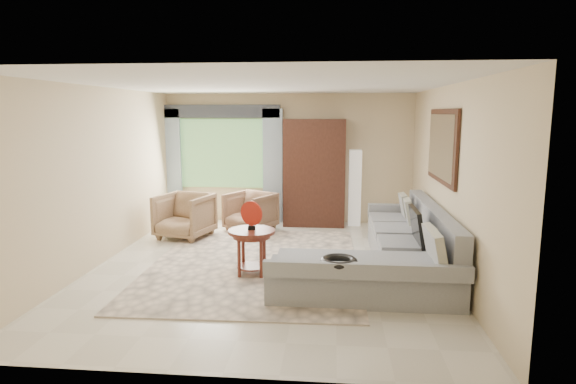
# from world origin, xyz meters

# --- Properties ---
(ground) EXTENTS (6.00, 6.00, 0.00)m
(ground) POSITION_xyz_m (0.00, 0.00, 0.00)
(ground) COLOR silver
(ground) RESTS_ON ground
(area_rug) EXTENTS (3.09, 4.06, 0.02)m
(area_rug) POSITION_xyz_m (-0.22, 0.07, 0.01)
(area_rug) COLOR beige
(area_rug) RESTS_ON ground
(sectional_sofa) EXTENTS (2.30, 3.46, 0.90)m
(sectional_sofa) POSITION_xyz_m (1.78, -0.18, 0.28)
(sectional_sofa) COLOR #989BA0
(sectional_sofa) RESTS_ON ground
(tv_screen) EXTENTS (0.14, 0.74, 0.48)m
(tv_screen) POSITION_xyz_m (2.05, -0.29, 0.72)
(tv_screen) COLOR black
(tv_screen) RESTS_ON sectional_sofa
(garden_hose) EXTENTS (0.43, 0.43, 0.09)m
(garden_hose) POSITION_xyz_m (1.00, -1.39, 0.55)
(garden_hose) COLOR black
(garden_hose) RESTS_ON sectional_sofa
(coffee_table) EXTENTS (0.64, 0.64, 0.64)m
(coffee_table) POSITION_xyz_m (-0.18, -0.40, 0.34)
(coffee_table) COLOR #542016
(coffee_table) RESTS_ON ground
(red_disc) EXTENTS (0.32, 0.16, 0.34)m
(red_disc) POSITION_xyz_m (-0.18, -0.40, 0.87)
(red_disc) COLOR #A81D10
(red_disc) RESTS_ON coffee_table
(armchair_left) EXTENTS (1.06, 1.07, 0.80)m
(armchair_left) POSITION_xyz_m (-1.72, 1.49, 0.40)
(armchair_left) COLOR #A17757
(armchair_left) RESTS_ON ground
(armchair_right) EXTENTS (1.07, 1.08, 0.74)m
(armchair_right) POSITION_xyz_m (-0.63, 2.12, 0.37)
(armchair_right) COLOR #916A4F
(armchair_right) RESTS_ON ground
(potted_plant) EXTENTS (0.57, 0.53, 0.52)m
(potted_plant) POSITION_xyz_m (-2.24, 2.69, 0.26)
(potted_plant) COLOR #999999
(potted_plant) RESTS_ON ground
(armoire) EXTENTS (1.20, 0.55, 2.10)m
(armoire) POSITION_xyz_m (0.55, 2.72, 1.05)
(armoire) COLOR black
(armoire) RESTS_ON ground
(floor_lamp) EXTENTS (0.24, 0.24, 1.50)m
(floor_lamp) POSITION_xyz_m (1.35, 2.78, 0.75)
(floor_lamp) COLOR silver
(floor_lamp) RESTS_ON ground
(window) EXTENTS (1.80, 0.04, 1.40)m
(window) POSITION_xyz_m (-1.35, 2.97, 1.40)
(window) COLOR #669E59
(window) RESTS_ON wall_back
(curtain_left) EXTENTS (0.40, 0.08, 2.30)m
(curtain_left) POSITION_xyz_m (-2.40, 2.88, 1.15)
(curtain_left) COLOR #9EB7CC
(curtain_left) RESTS_ON ground
(curtain_right) EXTENTS (0.40, 0.08, 2.30)m
(curtain_right) POSITION_xyz_m (-0.30, 2.88, 1.15)
(curtain_right) COLOR #9EB7CC
(curtain_right) RESTS_ON ground
(valance) EXTENTS (2.40, 0.12, 0.26)m
(valance) POSITION_xyz_m (-1.35, 2.90, 2.25)
(valance) COLOR #1E232D
(valance) RESTS_ON wall_back
(wall_mirror) EXTENTS (0.05, 1.70, 1.05)m
(wall_mirror) POSITION_xyz_m (2.46, 0.35, 1.75)
(wall_mirror) COLOR black
(wall_mirror) RESTS_ON wall_right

